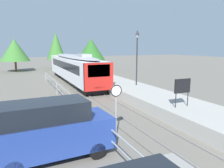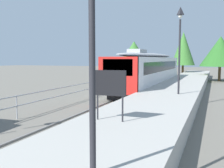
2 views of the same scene
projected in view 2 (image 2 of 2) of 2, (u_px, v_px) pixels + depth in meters
name	position (u px, v px, depth m)	size (l,w,h in m)	color
ground_plane	(101.00, 95.00, 22.52)	(160.00, 160.00, 0.00)	#6B665B
track_rails	(135.00, 96.00, 21.41)	(3.20, 60.00, 0.14)	#6B665B
commuter_train	(150.00, 68.00, 25.97)	(2.82, 18.69, 3.74)	silver
station_platform	(175.00, 93.00, 20.18)	(3.90, 60.00, 0.90)	#A8A59E
platform_lamp_mid_platform	(180.00, 34.00, 15.91)	(0.34, 0.34, 5.35)	#232328
platform_notice_board	(110.00, 85.00, 9.16)	(1.20, 0.08, 1.80)	#232328
carpark_fence	(17.00, 102.00, 13.29)	(0.06, 36.06, 1.25)	#9EA0A5
tree_behind_carpark	(134.00, 53.00, 44.21)	(5.34, 5.34, 6.05)	brown
tree_behind_station_far	(220.00, 51.00, 35.54)	(5.44, 5.44, 6.17)	brown
tree_distant_left	(183.00, 49.00, 43.17)	(3.84, 3.84, 7.54)	brown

